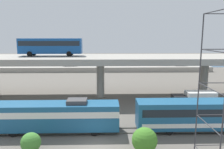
{
  "coord_description": "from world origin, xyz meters",
  "views": [
    {
      "loc": [
        1.18,
        -22.17,
        11.85
      ],
      "look_at": [
        2.3,
        21.91,
        4.11
      ],
      "focal_mm": 35.36,
      "sensor_mm": 36.0,
      "label": 1
    }
  ],
  "objects": [
    {
      "name": "shrub_right",
      "position": [
        5.05,
        -1.21,
        1.32
      ],
      "size": [
        2.63,
        2.63,
        2.63
      ],
      "primitive_type": "sphere",
      "color": "#438428",
      "rests_on": "ground_plane"
    },
    {
      "name": "service_truck_east",
      "position": [
        15.42,
        11.8,
        1.64
      ],
      "size": [
        6.8,
        2.46,
        3.04
      ],
      "rotation": [
        0.0,
        0.0,
        3.14
      ],
      "color": "black",
      "rests_on": "ground_plane"
    },
    {
      "name": "parked_car_4",
      "position": [
        21.26,
        53.92,
        2.38
      ],
      "size": [
        4.66,
        1.97,
        1.5
      ],
      "rotation": [
        0.0,
        0.0,
        3.14
      ],
      "color": "black",
      "rests_on": "pier_parking_lot"
    },
    {
      "name": "parked_car_2",
      "position": [
        15.27,
        56.46,
        2.37
      ],
      "size": [
        4.23,
        1.86,
        1.5
      ],
      "rotation": [
        0.0,
        0.0,
        3.14
      ],
      "color": "maroon",
      "rests_on": "pier_parking_lot"
    },
    {
      "name": "rail_strip_far",
      "position": [
        0.0,
        4.75,
        0.06
      ],
      "size": [
        110.0,
        0.12,
        0.12
      ],
      "primitive_type": "cube",
      "color": "#59544C",
      "rests_on": "ground_plane"
    },
    {
      "name": "transit_bus_on_overpass",
      "position": [
        -9.62,
        21.17,
        10.03
      ],
      "size": [
        12.0,
        2.68,
        3.4
      ],
      "color": "#14478C",
      "rests_on": "highway_overpass"
    },
    {
      "name": "parked_car_1",
      "position": [
        -11.34,
        53.2,
        2.38
      ],
      "size": [
        4.58,
        1.97,
        1.5
      ],
      "color": "silver",
      "rests_on": "pier_parking_lot"
    },
    {
      "name": "rail_strip_near",
      "position": [
        0.0,
        3.25,
        0.06
      ],
      "size": [
        110.0,
        0.12,
        0.12
      ],
      "primitive_type": "cube",
      "color": "#59544C",
      "rests_on": "ground_plane"
    },
    {
      "name": "highway_overpass",
      "position": [
        0.0,
        20.0,
        7.17
      ],
      "size": [
        96.0,
        11.36,
        7.97
      ],
      "color": "#9E998E",
      "rests_on": "ground_plane"
    },
    {
      "name": "parked_car_0",
      "position": [
        24.06,
        56.62,
        2.37
      ],
      "size": [
        4.42,
        1.97,
        1.5
      ],
      "color": "maroon",
      "rests_on": "pier_parking_lot"
    },
    {
      "name": "parked_car_5",
      "position": [
        9.41,
        55.39,
        2.37
      ],
      "size": [
        4.61,
        1.9,
        1.5
      ],
      "rotation": [
        0.0,
        0.0,
        3.14
      ],
      "color": "silver",
      "rests_on": "pier_parking_lot"
    },
    {
      "name": "ground_plane",
      "position": [
        0.0,
        0.0,
        0.0
      ],
      "size": [
        260.0,
        260.0,
        0.0
      ],
      "primitive_type": "plane",
      "color": "#605B54"
    },
    {
      "name": "train_locomotive",
      "position": [
        -5.91,
        4.0,
        2.19
      ],
      "size": [
        16.68,
        3.04,
        4.18
      ],
      "rotation": [
        0.0,
        0.0,
        3.14
      ],
      "color": "#1E5984",
      "rests_on": "ground_plane"
    },
    {
      "name": "pier_parking_lot",
      "position": [
        0.0,
        55.0,
        0.8
      ],
      "size": [
        73.28,
        11.41,
        1.6
      ],
      "primitive_type": "cube",
      "color": "#9E998E",
      "rests_on": "ground_plane"
    },
    {
      "name": "shrub_left",
      "position": [
        -6.65,
        -0.83,
        1.03
      ],
      "size": [
        2.05,
        2.05,
        2.05
      ],
      "primitive_type": "sphere",
      "color": "#438433",
      "rests_on": "ground_plane"
    },
    {
      "name": "train_coach_lead",
      "position": [
        15.81,
        4.0,
        2.17
      ],
      "size": [
        21.71,
        3.04,
        3.86
      ],
      "rotation": [
        0.0,
        0.0,
        3.14
      ],
      "color": "#1E5984",
      "rests_on": "ground_plane"
    },
    {
      "name": "harbor_water",
      "position": [
        0.0,
        78.0,
        0.0
      ],
      "size": [
        140.0,
        36.0,
        0.01
      ],
      "primitive_type": "cube",
      "color": "navy",
      "rests_on": "ground_plane"
    },
    {
      "name": "parked_car_3",
      "position": [
        26.66,
        53.17,
        2.37
      ],
      "size": [
        4.27,
        1.95,
        1.5
      ],
      "color": "#515459",
      "rests_on": "pier_parking_lot"
    }
  ]
}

